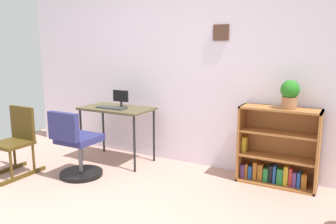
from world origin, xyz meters
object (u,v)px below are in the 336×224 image
Objects in this scene: keyboard at (111,108)px; bookshelf_low at (277,151)px; rocking_chair at (16,140)px; potted_plant_on_shelf at (290,94)px; desk at (117,112)px; monitor at (121,99)px; office_chair at (76,149)px.

keyboard is 2.17m from bookshelf_low.
rocking_chair is 2.66× the size of potted_plant_on_shelf.
desk is 1.07× the size of bookshelf_low.
keyboard is 1.24m from rocking_chair.
desk is 0.12m from keyboard.
bookshelf_low reaches higher than keyboard.
rocking_chair is at bearing -131.88° from keyboard.
bookshelf_low is at bearing 23.09° from rocking_chair.
potted_plant_on_shelf is (0.10, -0.06, 0.68)m from bookshelf_low.
monitor is (0.04, 0.04, 0.18)m from desk.
monitor reaches higher than rocking_chair.
rocking_chair is (-0.80, -0.89, -0.34)m from keyboard.
rocking_chair is at bearing -156.91° from bookshelf_low.
bookshelf_low is (2.15, 0.98, 0.03)m from office_chair.
monitor is at bearing -173.97° from bookshelf_low.
keyboard reaches higher than desk.
bookshelf_low is (2.90, 1.24, -0.04)m from rocking_chair.
monitor is 0.28× the size of office_chair.
monitor is 0.93m from office_chair.
monitor reaches higher than desk.
keyboard is (-0.06, -0.13, -0.11)m from monitor.
bookshelf_low is at bearing 7.06° from desk.
office_chair is 0.80m from rocking_chair.
keyboard is 0.75m from office_chair.
bookshelf_low reaches higher than rocking_chair.
rocking_chair reaches higher than desk.
desk is 2.23m from potted_plant_on_shelf.
potted_plant_on_shelf reaches higher than rocking_chair.
monitor is at bearing 82.14° from office_chair.
keyboard is at bearing 48.12° from rocking_chair.
keyboard is 0.51× the size of office_chair.
desk is 3.07× the size of potted_plant_on_shelf.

